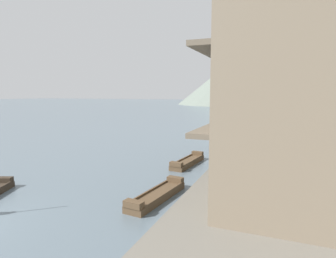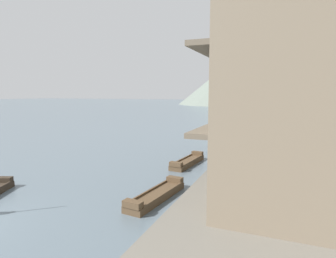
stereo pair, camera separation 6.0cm
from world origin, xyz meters
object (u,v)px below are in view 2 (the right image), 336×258
boat_moored_third (251,118)px  house_waterfront_second (304,109)px  boat_midriver_upstream (230,115)px  boat_moored_nearest (242,125)px  boat_moored_far (231,137)px  house_waterfront_tall (298,105)px  boat_moored_second (188,162)px  house_waterfront_nearest (305,78)px  boat_midriver_drifting (156,195)px

boat_moored_third → house_waterfront_second: house_waterfront_second is taller
boat_moored_third → boat_midriver_upstream: (-4.41, 3.82, 0.16)m
boat_moored_nearest → boat_moored_far: (0.55, -12.78, 0.11)m
boat_moored_nearest → house_waterfront_tall: 19.98m
boat_moored_nearest → boat_moored_third: 11.94m
house_waterfront_tall → boat_moored_second: bearing=-140.8°
boat_moored_second → house_waterfront_nearest: size_ratio=0.45×
boat_moored_far → boat_midriver_drifting: 17.51m
boat_midriver_upstream → boat_midriver_drifting: bearing=-84.1°
boat_moored_far → boat_moored_second: bearing=-94.7°
boat_moored_third → boat_midriver_upstream: boat_midriver_upstream is taller
house_waterfront_nearest → house_waterfront_tall: 12.55m
boat_midriver_upstream → boat_moored_nearest: bearing=-74.1°
house_waterfront_second → house_waterfront_tall: bearing=90.1°
boat_midriver_drifting → boat_midriver_upstream: size_ratio=0.95×
boat_moored_second → house_waterfront_nearest: house_waterfront_nearest is taller
boat_moored_third → house_waterfront_nearest: size_ratio=0.47×
boat_moored_second → boat_midriver_upstream: boat_midriver_upstream is taller
boat_moored_nearest → house_waterfront_nearest: bearing=-79.4°
boat_moored_nearest → boat_moored_far: size_ratio=1.26×
house_waterfront_second → boat_moored_nearest: bearing=103.9°
house_waterfront_second → boat_moored_third: bearing=99.7°
boat_moored_far → house_waterfront_nearest: house_waterfront_nearest is taller
house_waterfront_second → boat_midriver_drifting: bearing=-139.1°
boat_moored_second → house_waterfront_second: 7.61m
boat_moored_second → boat_midriver_upstream: size_ratio=0.94×
boat_moored_third → boat_moored_far: (0.63, -24.72, 0.10)m
boat_moored_far → house_waterfront_tall: (5.67, -5.85, 3.58)m
boat_moored_far → boat_moored_third: bearing=91.5°
boat_midriver_drifting → house_waterfront_tall: bearing=62.9°
boat_moored_second → boat_moored_third: size_ratio=0.95×
boat_moored_nearest → boat_midriver_upstream: (-4.49, 15.76, 0.17)m
boat_midriver_upstream → house_waterfront_nearest: bearing=-77.6°
boat_midriver_upstream → house_waterfront_second: size_ratio=0.59×
boat_moored_far → house_waterfront_nearest: (5.26, -18.33, 4.88)m
boat_moored_second → boat_midriver_drifting: bearing=-84.3°
boat_midriver_upstream → house_waterfront_second: 42.40m
boat_moored_second → boat_moored_far: size_ratio=0.95×
boat_moored_nearest → house_waterfront_second: house_waterfront_second is taller
boat_moored_third → house_waterfront_tall: (6.30, -30.57, 3.68)m
boat_midriver_drifting → boat_midriver_upstream: bearing=95.9°
boat_moored_far → boat_midriver_drifting: size_ratio=1.05×
boat_moored_nearest → boat_moored_third: size_ratio=1.27×
house_waterfront_nearest → boat_moored_second: bearing=131.0°
boat_moored_far → house_waterfront_second: (5.68, -12.33, 3.57)m
boat_moored_far → house_waterfront_second: 14.04m
boat_moored_far → house_waterfront_tall: house_waterfront_tall is taller
house_waterfront_tall → boat_moored_third: bearing=101.6°
boat_moored_third → boat_moored_second: bearing=-90.5°
boat_moored_nearest → house_waterfront_tall: house_waterfront_tall is taller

